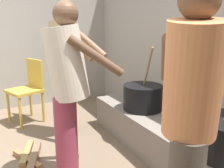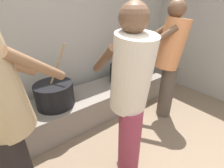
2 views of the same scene
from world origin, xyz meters
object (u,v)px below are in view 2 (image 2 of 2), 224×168
at_px(cooking_pot_secondary, 55,95).
at_px(cook_in_tan_shirt, 2,114).
at_px(cooking_pot_main, 126,73).
at_px(cook_in_orange_shirt, 170,57).
at_px(cook_in_cream_shirt, 131,94).

xyz_separation_m(cooking_pot_secondary, cook_in_tan_shirt, (-0.53, -0.73, 0.38)).
distance_m(cooking_pot_main, cooking_pot_secondary, 1.13).
height_order(cook_in_orange_shirt, cook_in_cream_shirt, cook_in_orange_shirt).
distance_m(cooking_pot_secondary, cook_in_orange_shirt, 1.52).
relative_size(cooking_pot_secondary, cook_in_orange_shirt, 0.47).
distance_m(cooking_pot_secondary, cook_in_tan_shirt, 0.98).
bearing_deg(cook_in_orange_shirt, cook_in_tan_shirt, -176.81).
bearing_deg(cook_in_orange_shirt, cooking_pot_main, 108.93).
bearing_deg(cooking_pot_secondary, cook_in_orange_shirt, -25.00).
xyz_separation_m(cooking_pot_main, cook_in_orange_shirt, (0.21, -0.60, 0.37)).
relative_size(cooking_pot_main, cooking_pot_secondary, 0.99).
bearing_deg(cook_in_tan_shirt, cooking_pot_main, 22.86).
bearing_deg(cook_in_tan_shirt, cooking_pot_secondary, 53.74).
height_order(cooking_pot_main, cook_in_orange_shirt, cook_in_orange_shirt).
bearing_deg(cook_in_cream_shirt, cooking_pot_main, 48.72).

